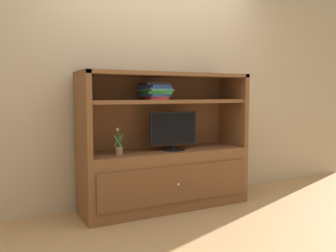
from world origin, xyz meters
name	(u,v)px	position (x,y,z in m)	size (l,w,h in m)	color
ground_plane	(185,219)	(0.00, 0.00, 0.00)	(8.00, 8.00, 0.00)	tan
painted_rear_wall	(151,72)	(0.00, 0.75, 1.40)	(6.00, 0.10, 2.80)	tan
media_console	(166,164)	(0.00, 0.41, 0.45)	(1.74, 0.52, 1.37)	brown
tv_monitor	(173,131)	(0.07, 0.37, 0.79)	(0.52, 0.24, 0.39)	black
potted_plant	(119,149)	(-0.52, 0.34, 0.65)	(0.08, 0.11, 0.27)	#8C7251
magazine_stack	(155,91)	(-0.12, 0.40, 1.19)	(0.28, 0.35, 0.17)	red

